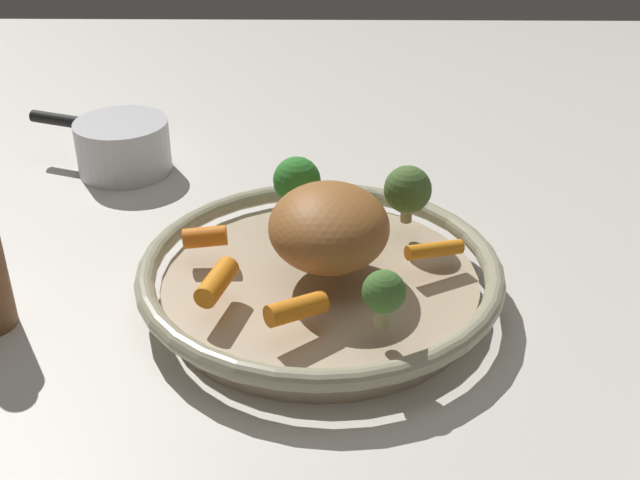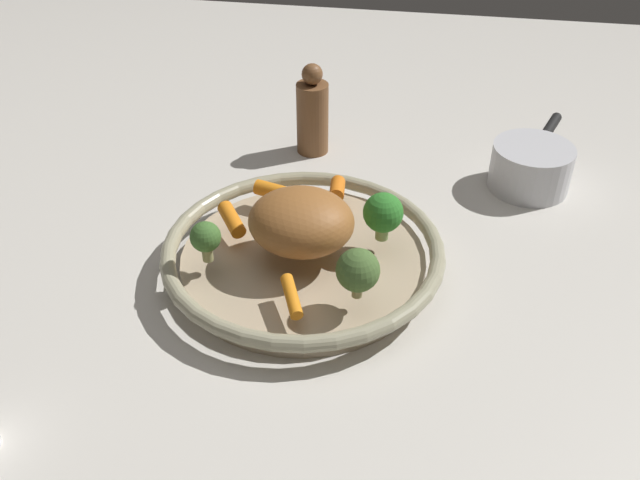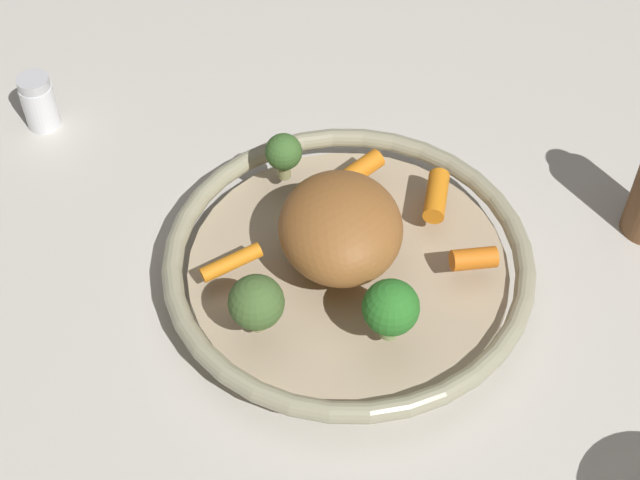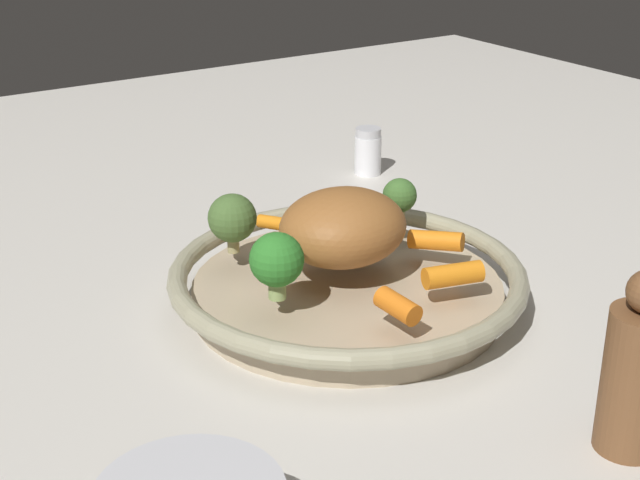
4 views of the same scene
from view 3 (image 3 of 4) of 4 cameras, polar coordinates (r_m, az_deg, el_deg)
ground_plane at (r=0.95m, az=1.65°, el=-2.53°), size 2.07×2.07×0.00m
serving_bowl at (r=0.93m, az=1.68°, el=-1.59°), size 0.36×0.36×0.05m
roast_chicken_piece at (r=0.88m, az=1.22°, el=0.73°), size 0.13×0.12×0.07m
baby_carrot_back at (r=0.90m, az=9.10°, el=-1.10°), size 0.02×0.05×0.02m
baby_carrot_left at (r=0.95m, az=6.91°, el=2.63°), size 0.06×0.04×0.02m
baby_carrot_center at (r=0.97m, az=2.25°, el=4.08°), size 0.05×0.06×0.02m
baby_carrot_right at (r=0.90m, az=-5.28°, el=-1.33°), size 0.04×0.06×0.02m
broccoli_floret_large at (r=0.96m, az=-2.17°, el=5.18°), size 0.04×0.04×0.05m
broccoli_floret_edge at (r=0.83m, az=4.21°, el=-4.05°), size 0.05×0.05×0.06m
broccoli_floret_mid at (r=0.83m, az=-3.79°, el=-3.72°), size 0.05×0.05×0.06m
salt_shaker at (r=1.12m, az=-16.32°, el=7.85°), size 0.04×0.04×0.07m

